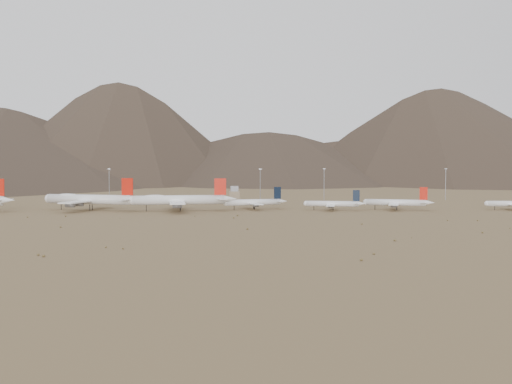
{
  "coord_description": "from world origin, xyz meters",
  "views": [
    {
      "loc": [
        8.14,
        -378.4,
        32.52
      ],
      "look_at": [
        39.96,
        30.0,
        11.91
      ],
      "focal_mm": 45.0,
      "sensor_mm": 36.0,
      "label": 1
    }
  ],
  "objects": [
    {
      "name": "widebody_east",
      "position": [
        -9.14,
        30.35,
        7.11
      ],
      "size": [
        69.46,
        53.5,
        20.62
      ],
      "rotation": [
        0.0,
        0.0,
        0.07
      ],
      "color": "white",
      "rests_on": "ground"
    },
    {
      "name": "ground",
      "position": [
        0.0,
        0.0,
        0.0
      ],
      "size": [
        3000.0,
        3000.0,
        0.0
      ],
      "primitive_type": "plane",
      "color": "olive",
      "rests_on": "ground"
    },
    {
      "name": "widebody_centre",
      "position": [
        -66.59,
        39.54,
        7.22
      ],
      "size": [
        67.35,
        53.79,
        20.95
      ],
      "rotation": [
        0.0,
        0.0,
        -0.35
      ],
      "color": "white",
      "rests_on": "ground"
    },
    {
      "name": "desert_scrub",
      "position": [
        26.31,
        -84.73,
        0.34
      ],
      "size": [
        417.23,
        177.32,
        0.88
      ],
      "color": "brown",
      "rests_on": "ground"
    },
    {
      "name": "narrowbody_b",
      "position": [
        89.8,
        27.01,
        4.29
      ],
      "size": [
        39.41,
        29.02,
        13.23
      ],
      "rotation": [
        0.0,
        0.0,
        -0.24
      ],
      "color": "white",
      "rests_on": "ground"
    },
    {
      "name": "mast_west",
      "position": [
        -67.91,
        132.34,
        14.2
      ],
      "size": [
        2.0,
        0.6,
        25.7
      ],
      "color": "gray",
      "rests_on": "ground"
    },
    {
      "name": "control_tower",
      "position": [
        30.0,
        120.0,
        5.32
      ],
      "size": [
        8.0,
        8.0,
        12.0
      ],
      "color": "gray",
      "rests_on": "ground"
    },
    {
      "name": "mast_far_east",
      "position": [
        201.37,
        125.9,
        14.2
      ],
      "size": [
        2.0,
        0.6,
        25.7
      ],
      "color": "gray",
      "rests_on": "ground"
    },
    {
      "name": "mast_east",
      "position": [
        103.13,
        132.71,
        14.2
      ],
      "size": [
        2.0,
        0.6,
        25.7
      ],
      "color": "gray",
      "rests_on": "ground"
    },
    {
      "name": "narrowbody_a",
      "position": [
        39.82,
        39.57,
        4.73
      ],
      "size": [
        43.54,
        31.99,
        14.58
      ],
      "rotation": [
        0.0,
        0.0,
        0.22
      ],
      "color": "white",
      "rests_on": "ground"
    },
    {
      "name": "mountain_ridge",
      "position": [
        0.0,
        900.0,
        150.0
      ],
      "size": [
        4400.0,
        1000.0,
        300.0
      ],
      "color": "#4A3B2C",
      "rests_on": "ground"
    },
    {
      "name": "mast_centre",
      "position": [
        50.07,
        117.58,
        14.2
      ],
      "size": [
        2.0,
        0.6,
        25.7
      ],
      "color": "gray",
      "rests_on": "ground"
    },
    {
      "name": "narrowbody_c",
      "position": [
        131.56,
        26.68,
        4.88
      ],
      "size": [
        43.67,
        32.6,
        15.02
      ],
      "rotation": [
        0.0,
        0.0,
        -0.34
      ],
      "color": "white",
      "rests_on": "ground"
    }
  ]
}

